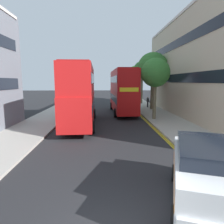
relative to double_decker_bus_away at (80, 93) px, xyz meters
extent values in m
cube|color=#ADA89E|center=(8.89, 1.21, -2.96)|extent=(4.00, 80.00, 0.14)
cube|color=#ADA89E|center=(-4.11, 1.21, -2.96)|extent=(4.00, 80.00, 0.14)
cube|color=yellow|center=(6.79, -0.79, -3.03)|extent=(0.10, 56.00, 0.01)
cube|color=yellow|center=(6.63, -0.79, -3.03)|extent=(0.10, 56.00, 0.01)
cube|color=red|center=(0.00, 0.00, -1.29)|extent=(2.86, 10.88, 2.60)
cube|color=red|center=(0.00, 0.00, 1.26)|extent=(2.80, 10.66, 2.50)
cube|color=black|center=(0.00, 0.00, -0.99)|extent=(2.88, 10.45, 0.84)
cube|color=black|center=(0.00, 0.00, 1.36)|extent=(2.86, 10.23, 0.80)
cube|color=yellow|center=(-0.18, 5.38, 0.26)|extent=(2.00, 0.13, 0.44)
cube|color=maroon|center=(0.00, 0.00, 2.56)|extent=(2.57, 9.79, 0.10)
cylinder|color=black|center=(-1.36, 3.30, -2.51)|extent=(0.33, 1.05, 1.04)
cylinder|color=black|center=(1.14, 3.39, -2.51)|extent=(0.33, 1.05, 1.04)
cylinder|color=black|center=(-1.14, -3.39, -2.51)|extent=(0.33, 1.05, 1.04)
cylinder|color=black|center=(1.36, -3.31, -2.51)|extent=(0.33, 1.05, 1.04)
cube|color=#B20F0F|center=(4.70, 7.16, -1.29)|extent=(2.88, 10.88, 2.60)
cube|color=#B20F0F|center=(4.70, 7.16, 1.26)|extent=(2.82, 10.66, 2.50)
cube|color=black|center=(4.70, 7.16, -0.99)|extent=(2.90, 10.45, 0.84)
cube|color=black|center=(4.70, 7.16, 1.36)|extent=(2.88, 10.23, 0.80)
cube|color=yellow|center=(4.89, 1.79, 0.26)|extent=(2.00, 0.13, 0.44)
cube|color=maroon|center=(4.70, 7.16, 2.56)|extent=(2.59, 9.79, 0.10)
cylinder|color=black|center=(6.07, 3.86, -2.51)|extent=(0.34, 1.05, 1.04)
cylinder|color=black|center=(3.57, 3.77, -2.51)|extent=(0.34, 1.05, 1.04)
cylinder|color=black|center=(5.83, 10.55, -2.51)|extent=(0.34, 1.05, 1.04)
cylinder|color=black|center=(3.33, 10.46, -2.51)|extent=(0.34, 1.05, 1.04)
cube|color=white|center=(5.62, -12.94, -2.09)|extent=(3.34, 5.06, 1.50)
cube|color=black|center=(5.67, -12.80, -1.29)|extent=(2.62, 3.45, 0.76)
cube|color=white|center=(5.00, -14.72, -2.35)|extent=(2.09, 1.70, 0.67)
cube|color=orange|center=(5.62, -12.94, -2.04)|extent=(3.24, 4.72, 0.10)
cylinder|color=black|center=(4.29, -14.02, -2.69)|extent=(0.43, 0.71, 0.68)
cylinder|color=black|center=(6.95, -11.86, -2.69)|extent=(0.43, 0.71, 0.68)
cylinder|color=black|center=(5.25, -11.27, -2.69)|extent=(0.43, 0.71, 0.68)
cylinder|color=#2D2D38|center=(9.06, 11.75, -2.46)|extent=(0.22, 0.22, 0.85)
cube|color=#26262B|center=(9.06, 11.75, -1.76)|extent=(0.34, 0.22, 0.56)
sphere|color=#9E7051|center=(9.06, 11.75, -1.37)|extent=(0.20, 0.20, 0.20)
cylinder|color=#6B6047|center=(9.05, 24.99, -0.41)|extent=(0.42, 0.42, 4.95)
cylinder|color=#6B6047|center=(9.47, 25.12, 2.37)|extent=(0.38, 0.92, 0.70)
cylinder|color=#6B6047|center=(9.09, 25.69, 2.55)|extent=(1.44, 0.20, 1.05)
cylinder|color=#6B6047|center=(8.33, 25.32, 2.62)|extent=(0.78, 1.53, 1.19)
cylinder|color=#6B6047|center=(8.67, 24.77, 2.37)|extent=(0.57, 0.87, 0.71)
cylinder|color=#6B6047|center=(9.32, 24.60, 2.39)|extent=(0.89, 0.66, 0.75)
sphere|color=#33702D|center=(9.05, 24.99, 2.97)|extent=(3.04, 3.04, 3.04)
cylinder|color=#6B6047|center=(7.66, 2.01, -0.88)|extent=(0.36, 0.36, 4.01)
cylinder|color=#6B6047|center=(8.21, 2.07, 1.51)|extent=(0.24, 1.16, 0.86)
cylinder|color=#6B6047|center=(7.88, 2.54, 1.52)|extent=(1.14, 0.57, 0.88)
cylinder|color=#6B6047|center=(6.95, 2.37, 1.67)|extent=(0.84, 1.51, 1.19)
cylinder|color=#6B6047|center=(7.31, 1.77, 1.42)|extent=(0.61, 0.81, 0.68)
cylinder|color=#6B6047|center=(7.83, 1.41, 1.56)|extent=(1.28, 0.48, 0.96)
sphere|color=#33702D|center=(7.66, 2.01, 2.03)|extent=(3.03, 3.03, 3.03)
cylinder|color=#6B6047|center=(9.21, 9.74, -0.58)|extent=(0.44, 0.44, 4.61)
cylinder|color=#6B6047|center=(9.63, 9.73, 2.02)|extent=(0.15, 0.91, 0.68)
cylinder|color=#6B6047|center=(8.96, 10.25, 2.12)|extent=(1.12, 0.63, 0.88)
cylinder|color=#6B6047|center=(8.77, 9.24, 2.19)|extent=(1.12, 0.99, 1.01)
sphere|color=#33702D|center=(9.21, 9.74, 3.03)|extent=(4.36, 4.36, 4.36)
cylinder|color=#6B6047|center=(9.11, 17.47, -0.30)|extent=(0.40, 0.40, 5.18)
cylinder|color=#6B6047|center=(9.52, 17.50, 2.57)|extent=(0.19, 0.87, 0.66)
cylinder|color=#6B6047|center=(8.85, 17.87, 2.62)|extent=(0.91, 0.65, 0.76)
cylinder|color=#6B6047|center=(8.99, 17.08, 2.57)|extent=(0.86, 0.37, 0.65)
sphere|color=#33702D|center=(9.11, 17.47, 3.21)|extent=(3.08, 3.08, 3.08)
cube|color=beige|center=(15.89, 3.93, 2.91)|extent=(10.00, 28.00, 11.88)
cube|color=black|center=(10.87, 3.93, 5.52)|extent=(0.04, 24.64, 1.00)
cube|color=black|center=(10.87, 3.93, 1.48)|extent=(0.04, 24.64, 1.00)
cube|color=silver|center=(10.87, 3.93, 8.60)|extent=(0.12, 26.60, 0.24)
camera|label=1|loc=(2.32, -19.07, 1.11)|focal=32.08mm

